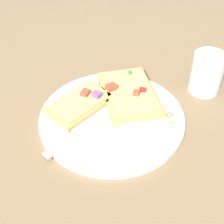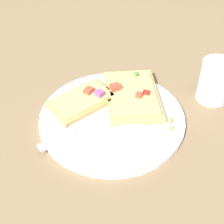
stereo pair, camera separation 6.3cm
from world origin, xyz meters
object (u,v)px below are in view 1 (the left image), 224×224
at_px(pizza_slice_main, 129,93).
at_px(plate, 112,118).
at_px(pizza_slice_corner, 80,103).
at_px(fork, 121,132).
at_px(knife, 77,131).
at_px(drinking_glass, 207,73).

bearing_deg(pizza_slice_main, plate, 135.92).
relative_size(pizza_slice_main, pizza_slice_corner, 1.40).
xyz_separation_m(fork, knife, (0.06, -0.06, 0.00)).
bearing_deg(knife, pizza_slice_main, -3.37).
xyz_separation_m(fork, drinking_glass, (-0.24, 0.01, 0.03)).
distance_m(fork, pizza_slice_main, 0.11).
bearing_deg(drinking_glass, plate, -14.97).
bearing_deg(pizza_slice_corner, pizza_slice_main, -28.83).
distance_m(knife, pizza_slice_main, 0.15).
distance_m(pizza_slice_corner, drinking_glass, 0.29).
distance_m(fork, drinking_glass, 0.25).
bearing_deg(fork, plate, 61.52).
bearing_deg(pizza_slice_main, knife, 122.42).
height_order(plate, pizza_slice_main, pizza_slice_main).
distance_m(fork, pizza_slice_corner, 0.11).
bearing_deg(plate, knife, -6.89).
bearing_deg(knife, fork, -50.42).
bearing_deg(drinking_glass, pizza_slice_corner, -25.59).
bearing_deg(fork, pizza_slice_corner, 89.69).
height_order(pizza_slice_main, pizza_slice_corner, same).
bearing_deg(pizza_slice_corner, plate, -68.56).
bearing_deg(plate, fork, 69.50).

